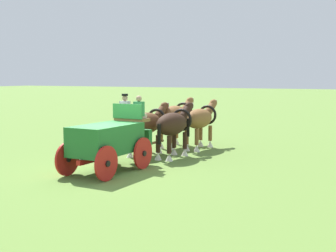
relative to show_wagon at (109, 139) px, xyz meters
The scene contains 6 objects.
ground_plane 1.17m from the show_wagon, behind, with size 220.00×220.00×0.00m, color olive.
show_wagon is the anchor object (origin of this frame).
draft_horse_rear_near 3.60m from the show_wagon, ahead, with size 3.22×1.02×2.17m.
draft_horse_rear_off 3.60m from the show_wagon, 12.77° to the right, with size 3.02×1.02×2.22m.
draft_horse_lead_near 6.17m from the show_wagon, ahead, with size 3.23×1.08×2.29m.
draft_horse_lead_off 6.18m from the show_wagon, ahead, with size 3.18×1.00×2.23m.
Camera 1 is at (-12.86, -8.90, 3.35)m, focal length 48.08 mm.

